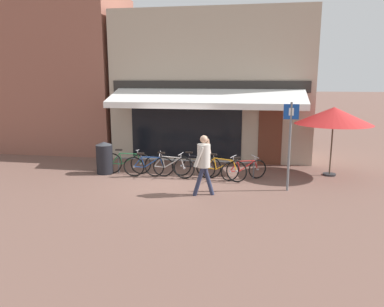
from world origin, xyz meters
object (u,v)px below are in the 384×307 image
bicycle_silver (169,166)px  bicycle_red (244,169)px  bicycle_orange (221,169)px  cafe_parasol (334,116)px  bicycle_black (196,166)px  parking_sign (290,138)px  litter_bin (105,158)px  pedestrian_adult (204,159)px  bicycle_green (126,163)px  bicycle_blue (149,166)px

bicycle_silver → bicycle_red: size_ratio=1.21×
bicycle_orange → cafe_parasol: cafe_parasol is taller
bicycle_black → parking_sign: bearing=-14.3°
bicycle_black → litter_bin: bearing=-171.7°
bicycle_black → bicycle_red: size_ratio=1.19×
bicycle_silver → bicycle_black: 0.93m
cafe_parasol → bicycle_silver: bearing=-167.0°
bicycle_silver → pedestrian_adult: bearing=-44.4°
parking_sign → litter_bin: bearing=171.0°
litter_bin → cafe_parasol: bearing=8.0°
bicycle_orange → bicycle_red: size_ratio=1.19×
cafe_parasol → parking_sign: bearing=-127.3°
bicycle_black → parking_sign: (2.99, -1.11, 1.24)m
parking_sign → bicycle_green: bearing=168.8°
bicycle_blue → cafe_parasol: 6.53m
bicycle_blue → bicycle_red: size_ratio=1.16×
bicycle_red → pedestrian_adult: 2.28m
bicycle_silver → bicycle_red: 2.53m
bicycle_black → pedestrian_adult: pedestrian_adult is taller
bicycle_black → parking_sign: parking_sign is taller
bicycle_silver → bicycle_red: bicycle_silver is taller
bicycle_blue → bicycle_silver: bearing=-7.0°
bicycle_green → bicycle_black: size_ratio=1.00×
bicycle_blue → bicycle_orange: (2.48, 0.02, 0.01)m
bicycle_silver → litter_bin: bearing=-178.0°
bicycle_black → parking_sign: size_ratio=0.67×
bicycle_red → bicycle_black: bearing=147.3°
bicycle_blue → bicycle_silver: 0.71m
bicycle_blue → pedestrian_adult: bearing=-47.5°
pedestrian_adult → parking_sign: parking_sign is taller
bicycle_green → bicycle_orange: 3.39m
parking_sign → bicycle_blue: bearing=170.1°
bicycle_silver → bicycle_black: bicycle_silver is taller
bicycle_blue → pedestrian_adult: pedestrian_adult is taller
bicycle_green → parking_sign: (5.49, -1.09, 1.23)m
bicycle_green → bicycle_blue: (0.91, -0.29, -0.01)m
cafe_parasol → bicycle_black: bearing=-168.0°
bicycle_red → litter_bin: bearing=152.0°
bicycle_black → pedestrian_adult: (0.55, -2.00, 0.70)m
bicycle_red → cafe_parasol: (2.94, 1.11, 1.72)m
bicycle_black → bicycle_orange: size_ratio=1.01×
parking_sign → bicycle_orange: bearing=158.6°
bicycle_orange → cafe_parasol: size_ratio=0.68×
bicycle_red → cafe_parasol: cafe_parasol is taller
bicycle_silver → pedestrian_adult: pedestrian_adult is taller
bicycle_green → litter_bin: size_ratio=1.56×
bicycle_blue → bicycle_black: 1.63m
bicycle_green → bicycle_black: (2.50, 0.02, -0.01)m
bicycle_green → parking_sign: parking_sign is taller
pedestrian_adult → parking_sign: bearing=25.4°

